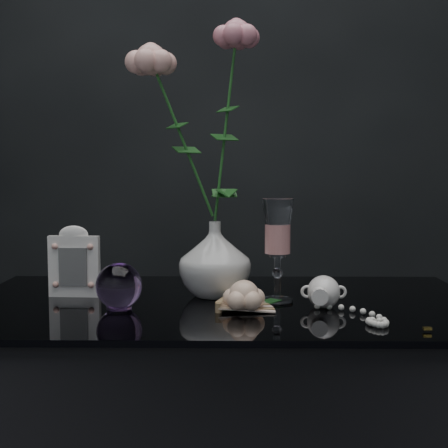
# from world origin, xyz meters

# --- Properties ---
(vase) EXTENTS (0.16, 0.16, 0.16)m
(vase) POSITION_xyz_m (-0.02, 0.10, 0.84)
(vase) COLOR silver
(vase) RESTS_ON table
(wine_glass) EXTENTS (0.08, 0.08, 0.21)m
(wine_glass) POSITION_xyz_m (0.11, 0.05, 0.87)
(wine_glass) COLOR white
(wine_glass) RESTS_ON table
(picture_frame) EXTENTS (0.12, 0.09, 0.15)m
(picture_frame) POSITION_xyz_m (-0.31, 0.09, 0.84)
(picture_frame) COLOR white
(picture_frame) RESTS_ON table
(paperweight) EXTENTS (0.10, 0.10, 0.09)m
(paperweight) POSITION_xyz_m (-0.20, -0.02, 0.81)
(paperweight) COLOR #B984D7
(paperweight) RESTS_ON table
(paper_fan) EXTENTS (0.26, 0.24, 0.02)m
(paper_fan) POSITION_xyz_m (-0.01, -0.05, 0.77)
(paper_fan) COLOR #F9EAC7
(paper_fan) RESTS_ON table
(loose_rose) EXTENTS (0.19, 0.21, 0.06)m
(loose_rose) POSITION_xyz_m (0.04, -0.04, 0.79)
(loose_rose) COLOR #FFC5A4
(loose_rose) RESTS_ON table
(pearl_jar) EXTENTS (0.23, 0.24, 0.07)m
(pearl_jar) POSITION_xyz_m (0.20, 0.00, 0.79)
(pearl_jar) COLOR white
(pearl_jar) RESTS_ON table
(roses) EXTENTS (0.26, 0.13, 0.47)m
(roses) POSITION_xyz_m (-0.05, 0.10, 1.14)
(roses) COLOR #F5AA9D
(roses) RESTS_ON vase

